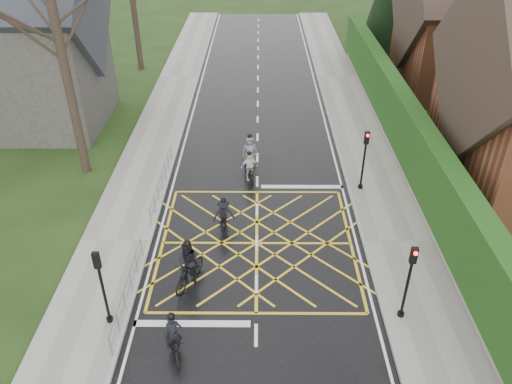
{
  "coord_description": "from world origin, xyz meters",
  "views": [
    {
      "loc": [
        0.07,
        -16.63,
        13.39
      ],
      "look_at": [
        -0.04,
        2.01,
        1.3
      ],
      "focal_mm": 35.0,
      "sensor_mm": 36.0,
      "label": 1
    }
  ],
  "objects_px": {
    "cyclist_back": "(189,268)",
    "cyclist_mid": "(224,218)",
    "cyclist_rear": "(174,341)",
    "cyclist_front": "(249,170)",
    "cyclist_lead": "(250,155)"
  },
  "relations": [
    {
      "from": "cyclist_rear",
      "to": "cyclist_mid",
      "type": "relative_size",
      "value": 1.06
    },
    {
      "from": "cyclist_rear",
      "to": "cyclist_front",
      "type": "relative_size",
      "value": 1.1
    },
    {
      "from": "cyclist_rear",
      "to": "cyclist_back",
      "type": "relative_size",
      "value": 0.89
    },
    {
      "from": "cyclist_mid",
      "to": "cyclist_lead",
      "type": "relative_size",
      "value": 0.9
    },
    {
      "from": "cyclist_back",
      "to": "cyclist_front",
      "type": "height_order",
      "value": "cyclist_back"
    },
    {
      "from": "cyclist_back",
      "to": "cyclist_mid",
      "type": "height_order",
      "value": "cyclist_back"
    },
    {
      "from": "cyclist_back",
      "to": "cyclist_lead",
      "type": "bearing_deg",
      "value": 99.94
    },
    {
      "from": "cyclist_mid",
      "to": "cyclist_front",
      "type": "height_order",
      "value": "cyclist_front"
    },
    {
      "from": "cyclist_rear",
      "to": "cyclist_back",
      "type": "distance_m",
      "value": 3.29
    },
    {
      "from": "cyclist_mid",
      "to": "cyclist_front",
      "type": "xyz_separation_m",
      "value": [
        1.04,
        4.15,
        0.01
      ]
    },
    {
      "from": "cyclist_rear",
      "to": "cyclist_lead",
      "type": "height_order",
      "value": "cyclist_lead"
    },
    {
      "from": "cyclist_rear",
      "to": "cyclist_front",
      "type": "bearing_deg",
      "value": 59.98
    },
    {
      "from": "cyclist_mid",
      "to": "cyclist_rear",
      "type": "bearing_deg",
      "value": -114.34
    },
    {
      "from": "cyclist_front",
      "to": "cyclist_lead",
      "type": "xyz_separation_m",
      "value": [
        0.0,
        1.56,
        0.03
      ]
    },
    {
      "from": "cyclist_lead",
      "to": "cyclist_mid",
      "type": "bearing_deg",
      "value": -111.59
    }
  ]
}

